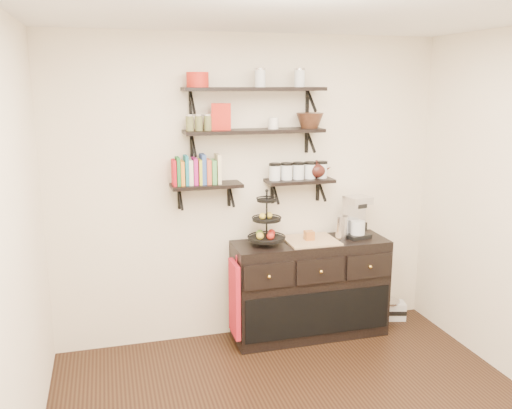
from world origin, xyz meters
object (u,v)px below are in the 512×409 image
object	(u,v)px
radio	(388,309)
coffee_maker	(356,217)
fruit_stand	(267,227)
sideboard	(310,288)

from	to	relation	value
radio	coffee_maker	bearing A→B (deg)	-153.91
coffee_maker	radio	size ratio (longest dim) A/B	1.10
radio	fruit_stand	bearing A→B (deg)	-160.07
sideboard	coffee_maker	bearing A→B (deg)	3.36
coffee_maker	fruit_stand	bearing A→B (deg)	169.78
sideboard	coffee_maker	xyz separation A→B (m)	(0.45, 0.03, 0.63)
sideboard	coffee_maker	size ratio (longest dim) A/B	3.64
fruit_stand	coffee_maker	bearing A→B (deg)	1.53
sideboard	radio	bearing A→B (deg)	7.10
sideboard	coffee_maker	distance (m)	0.77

